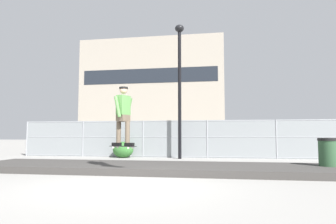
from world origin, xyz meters
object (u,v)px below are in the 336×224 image
Objects in this scene: skateboard at (123,146)px; street_lamp at (180,74)px; trash_bin at (329,155)px; parked_car_mid at (245,140)px; parked_car_near at (136,140)px; skater at (123,112)px; shrub_left at (123,150)px.

street_lamp reaches higher than skateboard.
parked_car_mid is at bearing 103.22° from trash_bin.
parked_car_mid is at bearing -0.13° from parked_car_near.
shrub_left is at bearing 107.87° from skater.
skateboard is at bearing -97.80° from street_lamp.
street_lamp is 1.43× the size of parked_car_near.
shrub_left is (-2.02, 6.26, -1.35)m from skater.
street_lamp is 5.16m from parked_car_near.
parked_car_near is at bearing 137.26° from trash_bin.
skater is 0.37× the size of parked_car_near.
trash_bin is (5.81, 1.59, -0.29)m from skateboard.
skateboard is 9.76m from parked_car_mid.
street_lamp is 4.65m from shrub_left.
street_lamp is 5.38m from parked_car_mid.
parked_car_mid reaches higher than trash_bin.
parked_car_mid is (3.28, 2.79, -3.23)m from street_lamp.
parked_car_near is 4.39× the size of trash_bin.
parked_car_mid is 4.38× the size of trash_bin.
parked_car_near is 6.17m from parked_car_mid.
skateboard is 0.18× the size of parked_car_near.
skateboard is at bearing -72.13° from shrub_left.
shrub_left is at bearing -88.96° from parked_car_near.
skater is 0.25× the size of street_lamp.
shrub_left is (0.05, -2.61, -0.44)m from parked_car_near.
skater reaches higher than parked_car_near.
parked_car_near is at bearing 91.04° from shrub_left.
skater is 6.55m from street_lamp.
parked_car_near is (-2.90, 2.80, -3.23)m from street_lamp.
street_lamp is at bearing 138.03° from trash_bin.
skateboard is at bearing -164.71° from trash_bin.
street_lamp is 1.44× the size of parked_car_mid.
trash_bin reaches higher than shrub_left.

